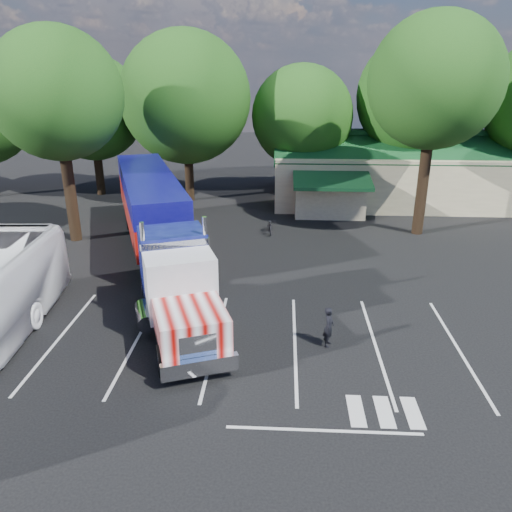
# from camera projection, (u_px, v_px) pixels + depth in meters

# --- Properties ---
(ground) EXTENTS (120.00, 120.00, 0.00)m
(ground) POSITION_uv_depth(u_px,v_px,m) (231.00, 281.00, 25.66)
(ground) COLOR black
(ground) RESTS_ON ground
(event_hall) EXTENTS (24.20, 14.12, 5.55)m
(event_hall) POSITION_uv_depth(u_px,v_px,m) (420.00, 172.00, 40.75)
(event_hall) COLOR beige
(event_hall) RESTS_ON ground
(tree_row_b) EXTENTS (8.40, 8.40, 11.35)m
(tree_row_b) POSITION_uv_depth(u_px,v_px,m) (92.00, 108.00, 40.35)
(tree_row_b) COLOR black
(tree_row_b) RESTS_ON ground
(tree_row_c) EXTENTS (10.00, 10.00, 13.05)m
(tree_row_c) POSITION_uv_depth(u_px,v_px,m) (185.00, 98.00, 38.12)
(tree_row_c) COLOR black
(tree_row_c) RESTS_ON ground
(tree_row_d) EXTENTS (8.00, 8.00, 10.60)m
(tree_row_d) POSITION_uv_depth(u_px,v_px,m) (302.00, 116.00, 39.39)
(tree_row_d) COLOR black
(tree_row_d) RESTS_ON ground
(tree_row_e) EXTENTS (9.60, 9.60, 12.90)m
(tree_row_e) POSITION_uv_depth(u_px,v_px,m) (418.00, 97.00, 38.85)
(tree_row_e) COLOR black
(tree_row_e) RESTS_ON ground
(tree_near_left) EXTENTS (7.60, 7.60, 12.65)m
(tree_near_left) POSITION_uv_depth(u_px,v_px,m) (57.00, 95.00, 28.62)
(tree_near_left) COLOR black
(tree_near_left) RESTS_ON ground
(tree_near_right) EXTENTS (8.00, 8.00, 13.50)m
(tree_near_right) POSITION_uv_depth(u_px,v_px,m) (435.00, 82.00, 29.58)
(tree_near_right) COLOR black
(tree_near_right) RESTS_ON ground
(semi_truck) EXTENTS (10.27, 21.83, 4.67)m
(semi_truck) POSITION_uv_depth(u_px,v_px,m) (156.00, 217.00, 27.26)
(semi_truck) COLOR black
(semi_truck) RESTS_ON ground
(woman) EXTENTS (0.54, 0.68, 1.65)m
(woman) POSITION_uv_depth(u_px,v_px,m) (329.00, 327.00, 19.54)
(woman) COLOR black
(woman) RESTS_ON ground
(bicycle) EXTENTS (0.82, 1.96, 1.01)m
(bicycle) POSITION_uv_depth(u_px,v_px,m) (270.00, 226.00, 32.84)
(bicycle) COLOR black
(bicycle) RESTS_ON ground
(silver_sedan) EXTENTS (3.93, 2.28, 1.22)m
(silver_sedan) POSITION_uv_depth(u_px,v_px,m) (375.00, 202.00, 37.99)
(silver_sedan) COLOR #95999C
(silver_sedan) RESTS_ON ground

